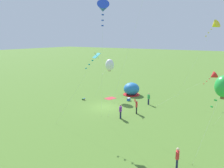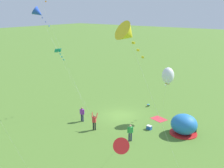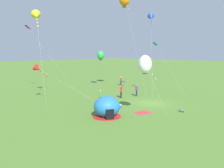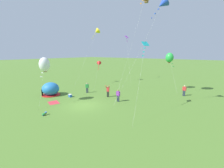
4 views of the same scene
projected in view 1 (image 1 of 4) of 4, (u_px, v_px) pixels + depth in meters
The scene contains 15 objects.
ground_plane at pixel (105, 107), 30.40m from camera, with size 300.00×300.00×0.00m, color #517A2D.
popup_tent at pixel (131, 89), 36.71m from camera, with size 2.81×2.81×2.10m.
picnic_blanket at pixel (110, 98), 34.80m from camera, with size 1.70×1.30×0.01m, color #CC333D.
cooler_box at pixel (129, 99), 33.47m from camera, with size 0.56×0.40×0.44m.
toddler_crawling at pixel (84, 99), 33.81m from camera, with size 0.29×0.55×0.32m.
person_far_back at pixel (121, 111), 25.95m from camera, with size 0.58×0.32×1.72m.
person_arms_raised at pixel (136, 106), 27.60m from camera, with size 0.71×0.61×1.89m.
person_strolling at pixel (177, 157), 15.88m from camera, with size 0.58×0.31×1.72m.
person_watching_sky at pixel (149, 98), 31.34m from camera, with size 0.43×0.46×1.72m.
kite_red at pixel (213, 76), 30.09m from camera, with size 5.32×7.21×4.94m.
kite_white at pixel (110, 65), 34.45m from camera, with size 2.12×2.71×6.18m.
kite_blue at pixel (103, 8), 18.88m from camera, with size 5.18×4.23×12.73m.
kite_yellow at pixel (215, 25), 28.95m from camera, with size 2.79×5.80×11.83m.
kite_teal at pixel (94, 59), 21.63m from camera, with size 1.81×5.27×8.04m.
kite_green at pixel (224, 86), 16.43m from camera, with size 2.84×2.09×6.74m.
Camera 1 is at (23.93, 16.52, 9.50)m, focal length 35.00 mm.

